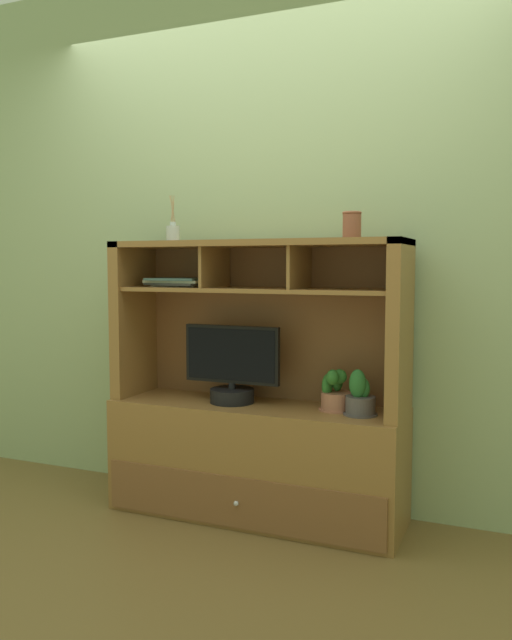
{
  "coord_description": "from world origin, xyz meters",
  "views": [
    {
      "loc": [
        1.19,
        -2.84,
        1.24
      ],
      "look_at": [
        0.0,
        0.0,
        0.97
      ],
      "focal_mm": 35.87,
      "sensor_mm": 36.0,
      "label": 1
    }
  ],
  "objects_px": {
    "media_console": "(257,430)",
    "potted_fern": "(335,394)",
    "potted_orchid": "(360,399)",
    "magazine_stack_left": "(179,282)",
    "ceramic_vase": "(352,225)",
    "tv_monitor": "(232,371)",
    "diffuser_bottle": "(173,233)"
  },
  "relations": [
    {
      "from": "magazine_stack_left",
      "to": "diffuser_bottle",
      "type": "relative_size",
      "value": 1.42
    },
    {
      "from": "tv_monitor",
      "to": "potted_orchid",
      "type": "xyz_separation_m",
      "value": [
        0.65,
        -0.01,
        -0.08
      ]
    },
    {
      "from": "potted_fern",
      "to": "diffuser_bottle",
      "type": "relative_size",
      "value": 0.84
    },
    {
      "from": "magazine_stack_left",
      "to": "ceramic_vase",
      "type": "bearing_deg",
      "value": -1.13
    },
    {
      "from": "media_console",
      "to": "diffuser_bottle",
      "type": "relative_size",
      "value": 6.15
    },
    {
      "from": "tv_monitor",
      "to": "media_console",
      "type": "bearing_deg",
      "value": 10.74
    },
    {
      "from": "magazine_stack_left",
      "to": "ceramic_vase",
      "type": "distance_m",
      "value": 0.94
    },
    {
      "from": "tv_monitor",
      "to": "magazine_stack_left",
      "type": "xyz_separation_m",
      "value": [
        -0.31,
        0.03,
        0.44
      ]
    },
    {
      "from": "media_console",
      "to": "potted_fern",
      "type": "relative_size",
      "value": 7.3
    },
    {
      "from": "potted_fern",
      "to": "ceramic_vase",
      "type": "relative_size",
      "value": 1.62
    },
    {
      "from": "media_console",
      "to": "ceramic_vase",
      "type": "relative_size",
      "value": 11.85
    },
    {
      "from": "potted_orchid",
      "to": "magazine_stack_left",
      "type": "relative_size",
      "value": 0.63
    },
    {
      "from": "potted_orchid",
      "to": "magazine_stack_left",
      "type": "bearing_deg",
      "value": 177.54
    },
    {
      "from": "media_console",
      "to": "ceramic_vase",
      "type": "bearing_deg",
      "value": -1.68
    },
    {
      "from": "tv_monitor",
      "to": "potted_fern",
      "type": "distance_m",
      "value": 0.52
    },
    {
      "from": "media_console",
      "to": "diffuser_bottle",
      "type": "height_order",
      "value": "diffuser_bottle"
    },
    {
      "from": "ceramic_vase",
      "to": "tv_monitor",
      "type": "bearing_deg",
      "value": -179.1
    },
    {
      "from": "magazine_stack_left",
      "to": "diffuser_bottle",
      "type": "distance_m",
      "value": 0.25
    },
    {
      "from": "media_console",
      "to": "diffuser_bottle",
      "type": "xyz_separation_m",
      "value": [
        -0.47,
        0.02,
        0.98
      ]
    },
    {
      "from": "diffuser_bottle",
      "to": "media_console",
      "type": "bearing_deg",
      "value": -2.08
    },
    {
      "from": "magazine_stack_left",
      "to": "potted_fern",
      "type": "bearing_deg",
      "value": 0.72
    },
    {
      "from": "tv_monitor",
      "to": "potted_orchid",
      "type": "relative_size",
      "value": 2.34
    },
    {
      "from": "tv_monitor",
      "to": "ceramic_vase",
      "type": "height_order",
      "value": "ceramic_vase"
    },
    {
      "from": "ceramic_vase",
      "to": "magazine_stack_left",
      "type": "bearing_deg",
      "value": 178.87
    },
    {
      "from": "magazine_stack_left",
      "to": "tv_monitor",
      "type": "bearing_deg",
      "value": -5.01
    },
    {
      "from": "tv_monitor",
      "to": "diffuser_bottle",
      "type": "height_order",
      "value": "diffuser_bottle"
    },
    {
      "from": "media_console",
      "to": "tv_monitor",
      "type": "distance_m",
      "value": 0.31
    },
    {
      "from": "tv_monitor",
      "to": "magazine_stack_left",
      "type": "relative_size",
      "value": 1.48
    },
    {
      "from": "potted_orchid",
      "to": "diffuser_bottle",
      "type": "xyz_separation_m",
      "value": [
        -1.0,
        0.05,
        0.77
      ]
    },
    {
      "from": "media_console",
      "to": "tv_monitor",
      "type": "relative_size",
      "value": 2.92
    },
    {
      "from": "potted_fern",
      "to": "ceramic_vase",
      "type": "bearing_deg",
      "value": -19.99
    },
    {
      "from": "potted_orchid",
      "to": "magazine_stack_left",
      "type": "distance_m",
      "value": 1.09
    }
  ]
}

